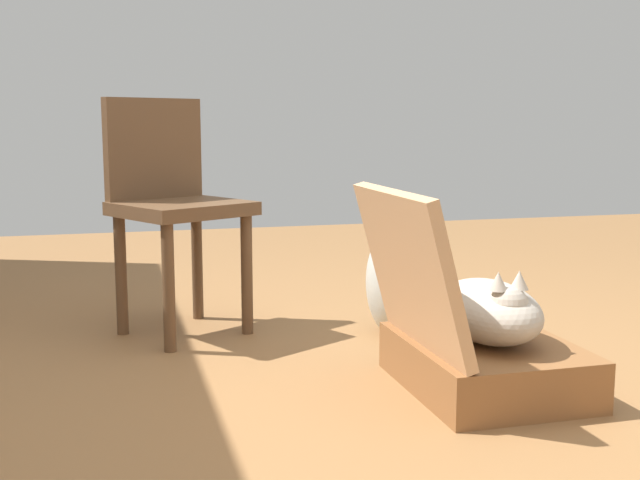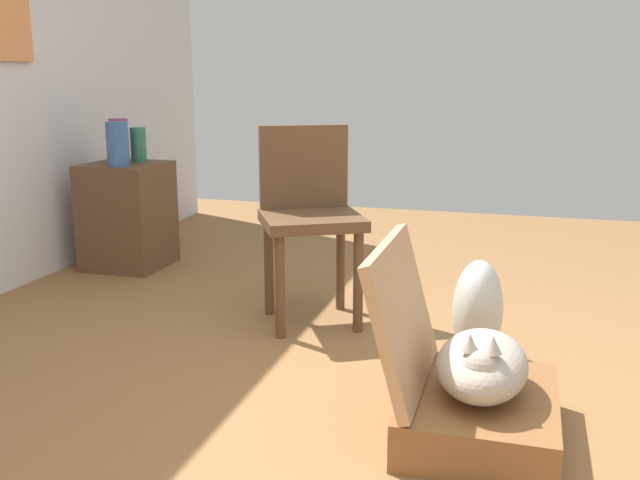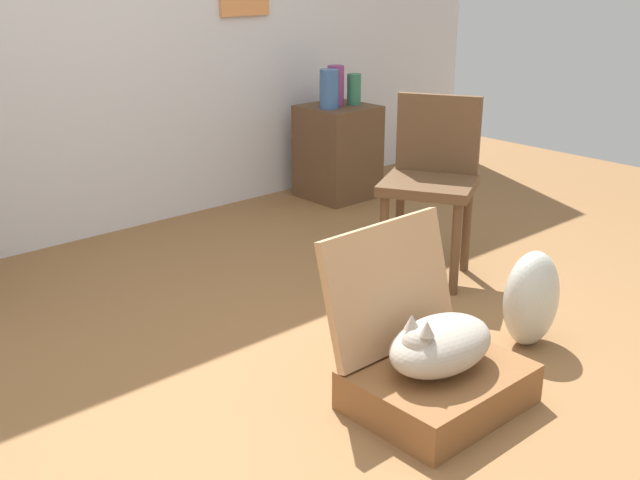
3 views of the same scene
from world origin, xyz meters
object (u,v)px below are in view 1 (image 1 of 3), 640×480
at_px(cat, 489,310).
at_px(plastic_bag_white, 393,282).
at_px(suitcase_base, 486,365).
at_px(chair, 173,200).

height_order(cat, plastic_bag_white, plastic_bag_white).
distance_m(suitcase_base, cat, 0.17).
bearing_deg(plastic_bag_white, suitcase_base, -174.79).
height_order(cat, chair, chair).
bearing_deg(cat, chair, 42.19).
relative_size(cat, chair, 0.58).
height_order(suitcase_base, chair, chair).
distance_m(plastic_bag_white, chair, 0.89).
xyz_separation_m(plastic_bag_white, chair, (0.28, 0.79, 0.31)).
relative_size(suitcase_base, plastic_bag_white, 1.46).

